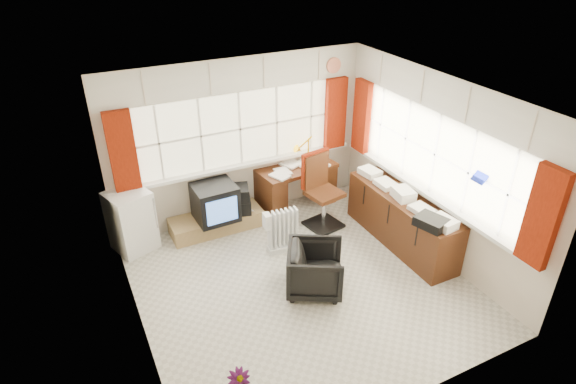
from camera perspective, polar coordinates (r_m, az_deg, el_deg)
name	(u,v)px	position (r m, az deg, el deg)	size (l,w,h in m)	color
ground	(301,284)	(6.38, 1.57, -10.84)	(4.00, 4.00, 0.00)	beige
room_walls	(303,183)	(5.53, 1.78, 1.11)	(4.00, 4.00, 4.00)	beige
window_back	(242,161)	(7.37, -5.43, 3.71)	(3.70, 0.12, 3.60)	#F5EDC2
window_right	(428,188)	(6.83, 16.25, 0.40)	(0.12, 3.70, 3.60)	#F5EDC2
curtains	(330,143)	(6.69, 5.06, 5.80)	(3.83, 3.83, 1.15)	maroon
overhead_cabinets	(335,85)	(6.49, 5.54, 12.50)	(3.98, 3.98, 0.48)	beige
desk	(296,184)	(7.80, 0.95, 0.94)	(1.33, 0.77, 0.77)	#512813
desk_lamp	(308,144)	(7.66, 2.43, 5.69)	(0.16, 0.13, 0.46)	#DDA709
task_chair	(319,187)	(7.27, 3.72, 0.58)	(0.57, 0.60, 1.18)	black
office_chair	(315,269)	(6.11, 3.25, -9.12)	(0.68, 0.70, 0.63)	black
radiator	(283,234)	(6.82, -0.63, -5.04)	(0.45, 0.20, 0.66)	white
credenza	(401,219)	(7.10, 13.29, -3.15)	(0.50, 2.00, 0.85)	#512813
file_tray	(431,222)	(6.34, 16.61, -3.44)	(0.29, 0.38, 0.13)	black
tv_bench	(217,222)	(7.43, -8.44, -3.53)	(1.40, 0.50, 0.25)	tan
crt_tv	(215,202)	(7.14, -8.62, -1.20)	(0.62, 0.59, 0.55)	black
hifi_stack	(231,200)	(7.32, -6.74, -0.95)	(0.66, 0.52, 0.41)	black
mini_fridge	(131,221)	(7.13, -18.09, -3.25)	(0.67, 0.67, 0.90)	white
spray_bottle_a	(252,217)	(7.45, -4.28, -3.01)	(0.11, 0.11, 0.28)	white
spray_bottle_b	(286,230)	(7.20, -0.23, -4.57)	(0.09, 0.09, 0.20)	#96DFCE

